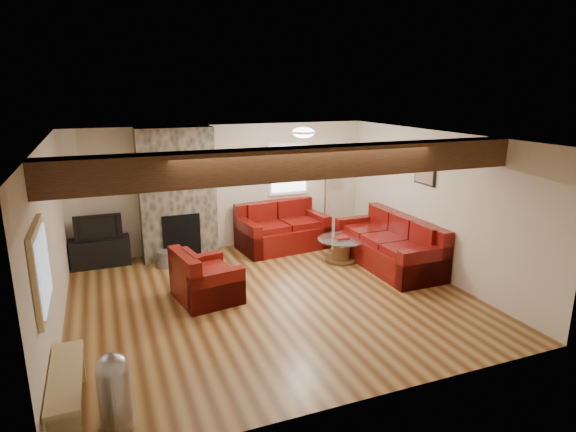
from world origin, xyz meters
The scene contains 18 objects.
room centered at (0.00, 0.00, 1.25)m, with size 8.00×8.00×8.00m.
oak_beam centered at (0.00, -1.25, 2.31)m, with size 6.00×0.36×0.38m, color #341D0F.
chimney_breast centered at (-1.00, 2.49, 1.22)m, with size 1.40×0.67×2.50m.
back_window centered at (1.35, 2.71, 1.55)m, with size 0.90×0.08×1.10m, color white, non-canonical shape.
hatch_window centered at (-2.96, -1.50, 1.45)m, with size 0.08×1.00×0.90m, color tan, non-canonical shape.
ceiling_dome centered at (0.90, 0.90, 2.44)m, with size 0.40×0.40×0.18m, color white, non-canonical shape.
artwork_back centered at (0.15, 2.71, 1.70)m, with size 0.42×0.06×0.52m, color black, non-canonical shape.
artwork_right centered at (2.96, 0.30, 1.75)m, with size 0.06×0.55×0.42m, color black, non-canonical shape.
sofa_three centered at (2.48, 0.59, 0.45)m, with size 2.34×0.98×0.91m, color #45040A, non-canonical shape.
loveseat centered at (1.03, 2.23, 0.46)m, with size 1.74×1.00×0.92m, color #45040A, non-canonical shape.
armchair_red centered at (-0.95, 0.36, 0.40)m, with size 0.99×0.87×0.80m, color #45040A, non-canonical shape.
coffee_table centered at (1.80, 1.11, 0.22)m, with size 0.91×0.91×0.47m.
tv_cabinet centered at (-2.45, 2.53, 0.26)m, with size 1.04×0.42×0.52m, color black.
television centered at (-2.45, 2.53, 0.76)m, with size 0.82×0.11×0.47m, color black.
floor_lamp centered at (2.07, 2.40, 1.43)m, with size 0.43×0.43×1.67m.
pine_bench centered at (-2.83, -1.91, 0.24)m, with size 0.30×1.30×0.49m, color tan, non-canonical shape.
pedal_bin centered at (-2.39, -2.24, 0.39)m, with size 0.31×0.31×0.79m, color #A0A0A5, non-canonical shape.
coal_bucket centered at (-1.34, 2.03, 0.15)m, with size 0.32×0.32×0.30m, color slate, non-canonical shape.
Camera 1 is at (-2.33, -6.55, 3.18)m, focal length 30.00 mm.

